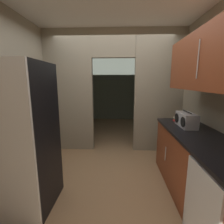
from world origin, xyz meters
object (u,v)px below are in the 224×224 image
refrigerator (16,139)px  boombox (186,120)px  dishwasher (199,213)px  book_stack (178,120)px

refrigerator → boombox: size_ratio=4.25×
refrigerator → dishwasher: refrigerator is taller
boombox → refrigerator: bearing=-164.6°
dishwasher → boombox: 1.30m
refrigerator → dishwasher: size_ratio=2.15×
book_stack → dishwasher: bearing=-101.2°
refrigerator → boombox: bearing=15.4°
dishwasher → boombox: size_ratio=1.98×
boombox → dishwasher: bearing=-104.3°
dishwasher → book_stack: book_stack is taller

